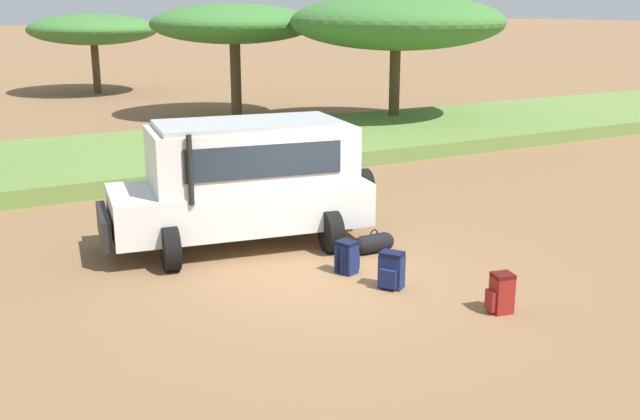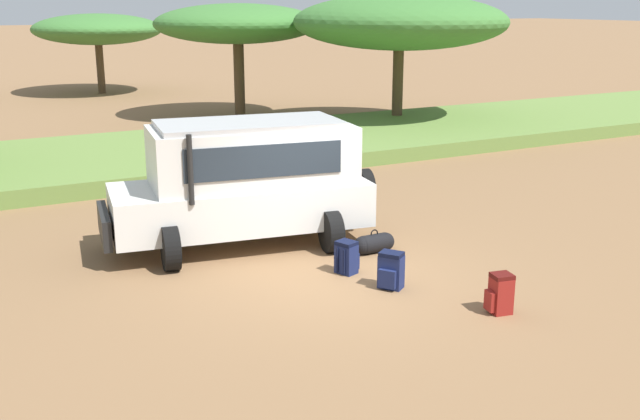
{
  "view_description": "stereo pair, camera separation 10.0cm",
  "coord_description": "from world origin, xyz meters",
  "px_view_note": "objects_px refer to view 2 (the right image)",
  "views": [
    {
      "loc": [
        -6.07,
        -10.57,
        4.61
      ],
      "look_at": [
        0.17,
        0.8,
        1.0
      ],
      "focal_mm": 42.0,
      "sensor_mm": 36.0,
      "label": 1
    },
    {
      "loc": [
        -5.99,
        -10.62,
        4.61
      ],
      "look_at": [
        0.17,
        0.8,
        1.0
      ],
      "focal_mm": 42.0,
      "sensor_mm": 36.0,
      "label": 2
    }
  ],
  "objects_px": {
    "duffel_bag_low_black_case": "(374,243)",
    "acacia_tree_right_mid": "(238,24)",
    "acacia_tree_centre_back": "(97,29)",
    "acacia_tree_far_right": "(399,22)",
    "backpack_beside_front_wheel": "(347,257)",
    "backpack_near_rear_wheel": "(500,294)",
    "backpack_cluster_center": "(391,271)",
    "safari_vehicle": "(246,180)"
  },
  "relations": [
    {
      "from": "acacia_tree_centre_back",
      "to": "acacia_tree_right_mid",
      "type": "xyz_separation_m",
      "value": [
        3.19,
        -11.18,
        0.49
      ]
    },
    {
      "from": "backpack_cluster_center",
      "to": "acacia_tree_centre_back",
      "type": "height_order",
      "value": "acacia_tree_centre_back"
    },
    {
      "from": "backpack_cluster_center",
      "to": "backpack_beside_front_wheel",
      "type": "bearing_deg",
      "value": 105.8
    },
    {
      "from": "backpack_near_rear_wheel",
      "to": "acacia_tree_right_mid",
      "type": "height_order",
      "value": "acacia_tree_right_mid"
    },
    {
      "from": "acacia_tree_centre_back",
      "to": "safari_vehicle",
      "type": "bearing_deg",
      "value": -96.86
    },
    {
      "from": "backpack_beside_front_wheel",
      "to": "backpack_near_rear_wheel",
      "type": "height_order",
      "value": "backpack_near_rear_wheel"
    },
    {
      "from": "backpack_near_rear_wheel",
      "to": "acacia_tree_centre_back",
      "type": "distance_m",
      "value": 32.24
    },
    {
      "from": "duffel_bag_low_black_case",
      "to": "acacia_tree_right_mid",
      "type": "height_order",
      "value": "acacia_tree_right_mid"
    },
    {
      "from": "acacia_tree_far_right",
      "to": "backpack_near_rear_wheel",
      "type": "bearing_deg",
      "value": -118.94
    },
    {
      "from": "safari_vehicle",
      "to": "backpack_cluster_center",
      "type": "bearing_deg",
      "value": -70.22
    },
    {
      "from": "backpack_cluster_center",
      "to": "backpack_near_rear_wheel",
      "type": "bearing_deg",
      "value": -61.32
    },
    {
      "from": "backpack_beside_front_wheel",
      "to": "backpack_cluster_center",
      "type": "distance_m",
      "value": 1.02
    },
    {
      "from": "backpack_beside_front_wheel",
      "to": "acacia_tree_right_mid",
      "type": "relative_size",
      "value": 0.09
    },
    {
      "from": "backpack_beside_front_wheel",
      "to": "acacia_tree_right_mid",
      "type": "distance_m",
      "value": 19.41
    },
    {
      "from": "duffel_bag_low_black_case",
      "to": "backpack_beside_front_wheel",
      "type": "bearing_deg",
      "value": -145.01
    },
    {
      "from": "backpack_beside_front_wheel",
      "to": "acacia_tree_centre_back",
      "type": "distance_m",
      "value": 29.7
    },
    {
      "from": "acacia_tree_centre_back",
      "to": "acacia_tree_far_right",
      "type": "relative_size",
      "value": 0.86
    },
    {
      "from": "duffel_bag_low_black_case",
      "to": "acacia_tree_centre_back",
      "type": "bearing_deg",
      "value": 87.35
    },
    {
      "from": "backpack_cluster_center",
      "to": "acacia_tree_right_mid",
      "type": "bearing_deg",
      "value": 74.71
    },
    {
      "from": "backpack_cluster_center",
      "to": "duffel_bag_low_black_case",
      "type": "xyz_separation_m",
      "value": [
        0.75,
        1.69,
        -0.12
      ]
    },
    {
      "from": "duffel_bag_low_black_case",
      "to": "acacia_tree_right_mid",
      "type": "xyz_separation_m",
      "value": [
        4.52,
        17.56,
        3.58
      ]
    },
    {
      "from": "backpack_cluster_center",
      "to": "duffel_bag_low_black_case",
      "type": "relative_size",
      "value": 0.73
    },
    {
      "from": "backpack_cluster_center",
      "to": "acacia_tree_far_right",
      "type": "distance_m",
      "value": 17.33
    },
    {
      "from": "duffel_bag_low_black_case",
      "to": "backpack_cluster_center",
      "type": "bearing_deg",
      "value": -113.81
    },
    {
      "from": "backpack_cluster_center",
      "to": "backpack_near_rear_wheel",
      "type": "xyz_separation_m",
      "value": [
        0.91,
        -1.66,
        0.0
      ]
    },
    {
      "from": "backpack_cluster_center",
      "to": "safari_vehicle",
      "type": "bearing_deg",
      "value": 109.78
    },
    {
      "from": "backpack_beside_front_wheel",
      "to": "acacia_tree_centre_back",
      "type": "xyz_separation_m",
      "value": [
        2.35,
        29.46,
        2.98
      ]
    },
    {
      "from": "backpack_near_rear_wheel",
      "to": "acacia_tree_centre_back",
      "type": "height_order",
      "value": "acacia_tree_centre_back"
    },
    {
      "from": "duffel_bag_low_black_case",
      "to": "acacia_tree_right_mid",
      "type": "bearing_deg",
      "value": 75.58
    },
    {
      "from": "backpack_beside_front_wheel",
      "to": "acacia_tree_centre_back",
      "type": "height_order",
      "value": "acacia_tree_centre_back"
    },
    {
      "from": "duffel_bag_low_black_case",
      "to": "acacia_tree_centre_back",
      "type": "height_order",
      "value": "acacia_tree_centre_back"
    },
    {
      "from": "backpack_cluster_center",
      "to": "acacia_tree_right_mid",
      "type": "height_order",
      "value": "acacia_tree_right_mid"
    },
    {
      "from": "safari_vehicle",
      "to": "backpack_near_rear_wheel",
      "type": "xyz_separation_m",
      "value": [
        2.09,
        -4.96,
        -0.99
      ]
    },
    {
      "from": "acacia_tree_centre_back",
      "to": "acacia_tree_right_mid",
      "type": "height_order",
      "value": "acacia_tree_right_mid"
    },
    {
      "from": "acacia_tree_right_mid",
      "to": "backpack_beside_front_wheel",
      "type": "bearing_deg",
      "value": -106.86
    },
    {
      "from": "duffel_bag_low_black_case",
      "to": "backpack_near_rear_wheel",
      "type": "bearing_deg",
      "value": -87.29
    },
    {
      "from": "safari_vehicle",
      "to": "backpack_beside_front_wheel",
      "type": "bearing_deg",
      "value": -68.6
    },
    {
      "from": "backpack_cluster_center",
      "to": "acacia_tree_centre_back",
      "type": "distance_m",
      "value": 30.65
    },
    {
      "from": "acacia_tree_right_mid",
      "to": "acacia_tree_centre_back",
      "type": "bearing_deg",
      "value": 105.92
    },
    {
      "from": "backpack_near_rear_wheel",
      "to": "acacia_tree_right_mid",
      "type": "bearing_deg",
      "value": 78.23
    },
    {
      "from": "acacia_tree_far_right",
      "to": "acacia_tree_centre_back",
      "type": "bearing_deg",
      "value": 114.5
    },
    {
      "from": "safari_vehicle",
      "to": "acacia_tree_right_mid",
      "type": "xyz_separation_m",
      "value": [
        6.45,
        15.95,
        2.46
      ]
    }
  ]
}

